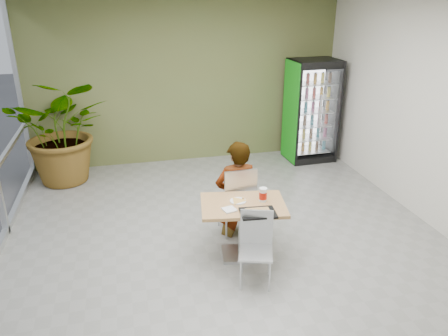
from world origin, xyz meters
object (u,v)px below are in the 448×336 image
at_px(dining_table, 243,219).
at_px(seated_woman, 237,198).
at_px(beverage_fridge, 312,111).
at_px(chair_far, 238,196).
at_px(chair_near, 256,241).
at_px(soda_cup, 263,195).
at_px(potted_plant, 64,131).
at_px(cafeteria_tray, 258,213).

bearing_deg(dining_table, seated_woman, 82.51).
bearing_deg(beverage_fridge, chair_far, -132.63).
bearing_deg(dining_table, chair_far, 81.16).
height_order(chair_near, seated_woman, seated_woman).
distance_m(chair_near, seated_woman, 1.08).
bearing_deg(seated_woman, soda_cup, 104.93).
xyz_separation_m(dining_table, potted_plant, (-2.37, 3.07, 0.40)).
bearing_deg(soda_cup, chair_near, -115.27).
bearing_deg(cafeteria_tray, chair_far, 91.12).
bearing_deg(beverage_fridge, seated_woman, -133.33).
xyz_separation_m(chair_far, beverage_fridge, (2.20, 2.57, 0.40)).
bearing_deg(dining_table, soda_cup, 3.11).
distance_m(soda_cup, potted_plant, 4.03).
distance_m(dining_table, chair_far, 0.54).
height_order(soda_cup, potted_plant, potted_plant).
bearing_deg(potted_plant, seated_woman, -45.39).
bearing_deg(chair_near, chair_far, 104.91).
relative_size(chair_far, cafeteria_tray, 2.44).
bearing_deg(chair_near, beverage_fridge, 76.21).
bearing_deg(cafeteria_tray, dining_table, 108.28).
xyz_separation_m(chair_near, seated_woman, (0.06, 1.08, 0.03)).
xyz_separation_m(seated_woman, soda_cup, (0.18, -0.57, 0.30)).
bearing_deg(dining_table, potted_plant, 127.69).
distance_m(chair_far, soda_cup, 0.60).
relative_size(dining_table, soda_cup, 6.42).
bearing_deg(potted_plant, chair_near, -56.11).
height_order(soda_cup, cafeteria_tray, soda_cup).
bearing_deg(soda_cup, beverage_fridge, 56.85).
bearing_deg(cafeteria_tray, beverage_fridge, 57.35).
distance_m(seated_woman, beverage_fridge, 3.38).
bearing_deg(potted_plant, chair_far, -45.97).
xyz_separation_m(soda_cup, potted_plant, (-2.63, 3.06, 0.11)).
height_order(chair_near, beverage_fridge, beverage_fridge).
bearing_deg(seated_woman, cafeteria_tray, 88.56).
xyz_separation_m(dining_table, seated_woman, (0.08, 0.59, -0.01)).
relative_size(seated_woman, beverage_fridge, 0.83).
xyz_separation_m(cafeteria_tray, potted_plant, (-2.47, 3.37, 0.18)).
bearing_deg(soda_cup, potted_plant, 130.75).
distance_m(dining_table, soda_cup, 0.40).
xyz_separation_m(dining_table, beverage_fridge, (2.28, 3.10, 0.46)).
relative_size(soda_cup, potted_plant, 0.09).
relative_size(chair_near, soda_cup, 4.85).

